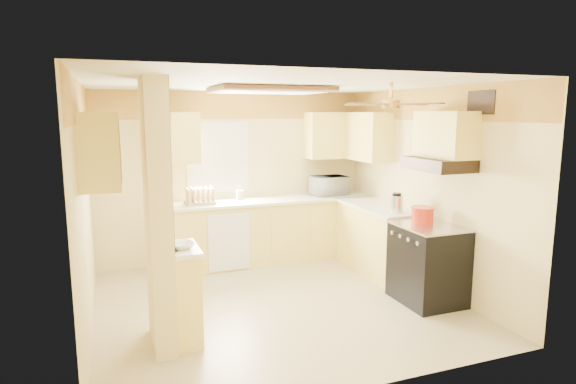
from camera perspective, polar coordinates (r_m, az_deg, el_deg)
name	(u,v)px	position (r m, az deg, el deg)	size (l,w,h in m)	color
floor	(277,303)	(5.75, -1.30, -13.06)	(4.00, 4.00, 0.00)	tan
ceiling	(276,84)	(5.32, -1.41, 12.68)	(4.00, 4.00, 0.00)	white
wall_back	(235,177)	(7.20, -6.33, 1.79)	(4.00, 4.00, 0.00)	beige
wall_front	(359,239)	(3.69, 8.42, -5.51)	(4.00, 4.00, 0.00)	beige
wall_left	(84,210)	(5.11, -23.05, -2.01)	(3.80, 3.80, 0.00)	beige
wall_right	(426,188)	(6.33, 16.01, 0.44)	(3.80, 3.80, 0.00)	beige
wallpaper_border	(234,105)	(7.12, -6.44, 10.18)	(4.00, 0.02, 0.40)	#FFC34B
partition_column	(158,217)	(4.58, -15.18, -2.83)	(0.20, 0.70, 2.50)	beige
partition_ledge	(185,296)	(4.84, -12.12, -11.97)	(0.25, 0.55, 0.90)	#FFE479
ledge_top	(183,249)	(4.69, -12.32, -6.61)	(0.28, 0.58, 0.04)	white
lower_cabinets_back	(273,231)	(7.20, -1.75, -4.63)	(3.00, 0.60, 0.90)	#FFE479
lower_cabinets_right	(378,240)	(6.82, 10.66, -5.61)	(0.60, 1.40, 0.90)	#FFE479
countertop_back	(273,200)	(7.09, -1.75, -0.97)	(3.04, 0.64, 0.04)	white
countertop_right	(379,207)	(6.71, 10.71, -1.73)	(0.64, 1.44, 0.04)	white
dishwasher_panel	(229,242)	(6.72, -6.99, -5.91)	(0.58, 0.02, 0.80)	white
window	(218,157)	(7.09, -8.31, 4.08)	(0.92, 0.02, 1.02)	white
upper_cab_back_left	(177,138)	(6.81, -13.04, 6.25)	(0.60, 0.35, 0.70)	#FFE479
upper_cab_back_right	(335,135)	(7.51, 5.54, 6.72)	(0.90, 0.35, 0.70)	#FFE479
upper_cab_right	(366,136)	(7.22, 9.18, 6.53)	(0.35, 1.00, 0.70)	#FFE479
upper_cab_left_wall	(99,150)	(4.78, -21.53, 4.61)	(0.35, 0.75, 0.70)	#FFE479
upper_cab_over_stove	(446,135)	(5.72, 18.18, 6.48)	(0.35, 0.76, 0.52)	#FFE479
stove	(428,263)	(5.88, 16.24, -8.14)	(0.68, 0.77, 0.92)	black
range_hood	(438,164)	(5.69, 17.35, 3.17)	(0.50, 0.76, 0.14)	black
poster_menu	(168,151)	(4.51, -14.09, 4.73)	(0.02, 0.42, 0.57)	black
poster_nashville	(170,221)	(4.61, -13.77, -3.35)	(0.02, 0.42, 0.57)	black
ceiling_light_panel	(270,90)	(5.82, -2.10, 11.95)	(1.35, 0.95, 0.06)	brown
ceiling_fan	(391,104)	(5.12, 12.09, 10.21)	(1.15, 1.15, 0.26)	gold
vent_grate	(481,102)	(5.55, 21.92, 9.82)	(0.02, 0.40, 0.25)	black
microwave	(329,186)	(7.42, 4.88, 0.77)	(0.53, 0.36, 0.29)	white
bowl	(182,245)	(4.62, -12.46, -6.21)	(0.23, 0.23, 0.06)	white
dutch_oven	(423,214)	(5.89, 15.66, -2.58)	(0.28, 0.28, 0.18)	red
kettle	(397,203)	(6.25, 12.75, -1.33)	(0.16, 0.16, 0.25)	silver
dish_rack	(199,198)	(6.78, -10.45, -0.72)	(0.41, 0.32, 0.23)	tan
utensil_crock	(240,195)	(7.05, -5.74, -0.33)	(0.11, 0.11, 0.21)	white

